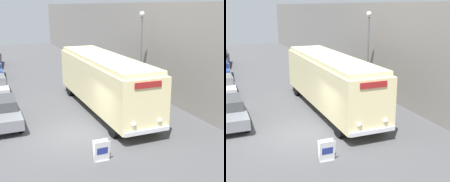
% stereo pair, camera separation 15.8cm
% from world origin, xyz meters
% --- Properties ---
extents(ground_plane, '(80.00, 80.00, 0.00)m').
position_xyz_m(ground_plane, '(0.00, 0.00, 0.00)').
color(ground_plane, '#4C4C4F').
extents(building_wall_right, '(0.30, 60.00, 6.47)m').
position_xyz_m(building_wall_right, '(7.50, 10.00, 3.23)').
color(building_wall_right, gray).
rests_on(building_wall_right, ground_plane).
extents(vintage_bus, '(2.46, 10.93, 3.36)m').
position_xyz_m(vintage_bus, '(2.86, 3.10, 1.92)').
color(vintage_bus, black).
rests_on(vintage_bus, ground_plane).
extents(sign_board, '(0.69, 0.35, 0.92)m').
position_xyz_m(sign_board, '(0.37, -2.97, 0.44)').
color(sign_board, gray).
rests_on(sign_board, ground_plane).
extents(streetlamp, '(0.36, 0.36, 5.90)m').
position_xyz_m(streetlamp, '(6.36, 4.94, 3.88)').
color(streetlamp, '#595E60').
rests_on(streetlamp, ground_plane).
extents(parked_car_near, '(1.96, 4.55, 1.43)m').
position_xyz_m(parked_car_near, '(-3.20, 3.05, 0.74)').
color(parked_car_near, black).
rests_on(parked_car_near, ground_plane).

